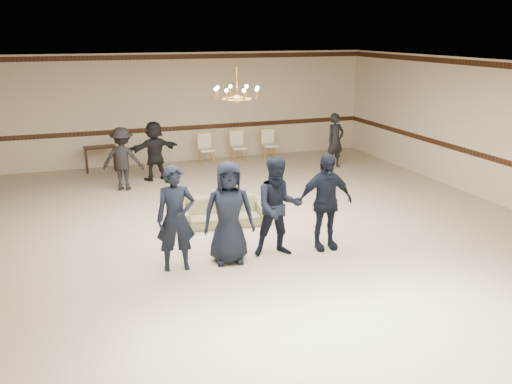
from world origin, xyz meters
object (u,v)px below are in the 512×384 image
Objects in this scene: chandelier at (237,82)px; console_table at (101,159)px; boy_c at (278,207)px; banquet_chair_right at (270,145)px; boy_d at (325,202)px; adult_left at (123,159)px; boy_b at (229,213)px; banquet_chair_left at (206,149)px; banquet_chair_mid at (239,147)px; settee at (223,211)px; adult_right at (335,141)px; boy_a at (176,219)px; adult_mid at (154,151)px.

chandelier is 6.44m from console_table.
boy_c reaches higher than banquet_chair_right.
boy_d is at bearing -68.59° from console_table.
banquet_chair_right is at bearing -5.48° from console_table.
boy_d is 1.13× the size of adult_left.
banquet_chair_left is at bearing 86.91° from boy_b.
banquet_chair_left and banquet_chair_mid have the same top height.
boy_c is 0.93× the size of settee.
adult_right is 1.73× the size of banquet_chair_mid.
console_table is (-3.32, 7.25, -0.52)m from boy_d.
boy_d is at bearing -89.74° from banquet_chair_mid.
banquet_chair_right is 5.00m from console_table.
adult_right is 2.14m from banquet_chair_right.
adult_left is 4.10m from banquet_chair_mid.
boy_b is 7.49m from banquet_chair_mid.
boy_b and boy_c have the same top height.
boy_a is 7.45m from banquet_chair_left.
adult_left reaches higher than banquet_chair_left.
boy_b is 7.22m from banquet_chair_left.
adult_right is 3.76m from banquet_chair_left.
boy_b is at bearing -144.60° from adult_right.
adult_right is at bearing 45.68° from settee.
chandelier is 6.43m from banquet_chair_right.
banquet_chair_left is (2.61, 1.90, -0.33)m from adult_left.
adult_right is at bearing 41.75° from chandelier.
settee is at bearing 60.02° from boy_a.
adult_left is 1.82× the size of console_table.
adult_mid is at bearing -146.10° from banquet_chair_left.
chandelier is 2.87m from boy_d.
settee is at bearing 129.84° from boy_d.
boy_c is at bearing -74.74° from console_table.
boy_b is 1.94× the size of banquet_chair_left.
settee is 6.03m from banquet_chair_right.
chandelier is at bearing 76.15° from boy_b.
boy_b reaches higher than adult_left.
boy_b is 7.87m from banquet_chair_right.
chandelier is at bearing 53.01° from boy_a.
adult_mid is at bearing -50.65° from console_table.
banquet_chair_left is at bearing -158.95° from adult_mid.
console_table is at bearing 175.09° from banquet_chair_left.
adult_mid is 1.00× the size of adult_right.
adult_left is (-2.03, 5.15, -0.10)m from boy_c.
settee is (-0.46, 1.85, -0.60)m from boy_c.
adult_right is 1.82× the size of console_table.
console_table is (-0.39, 2.10, -0.42)m from adult_left.
settee is 5.30m from banquet_chair_left.
settee is 3.69m from adult_left.
boy_a is 7.29m from console_table.
boy_d reaches higher than console_table.
adult_left is 1.14m from adult_mid.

